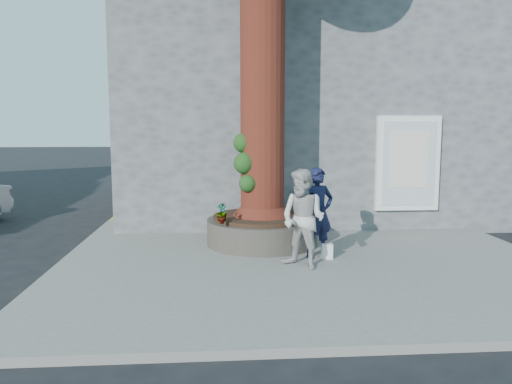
{
  "coord_description": "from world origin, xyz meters",
  "views": [
    {
      "loc": [
        -0.1,
        -8.16,
        2.52
      ],
      "look_at": [
        0.64,
        1.68,
        1.25
      ],
      "focal_mm": 35.0,
      "sensor_mm": 36.0,
      "label": 1
    }
  ],
  "objects": [
    {
      "name": "ground",
      "position": [
        0.0,
        0.0,
        0.0
      ],
      "size": [
        120.0,
        120.0,
        0.0
      ],
      "primitive_type": "plane",
      "color": "black",
      "rests_on": "ground"
    },
    {
      "name": "plant_a",
      "position": [
        -0.05,
        1.15,
        0.91
      ],
      "size": [
        0.24,
        0.2,
        0.38
      ],
      "primitive_type": "imported",
      "rotation": [
        0.0,
        0.0,
        0.4
      ],
      "color": "gray",
      "rests_on": "planter"
    },
    {
      "name": "plant_d",
      "position": [
        1.65,
        2.85,
        0.88
      ],
      "size": [
        0.39,
        0.38,
        0.33
      ],
      "primitive_type": "imported",
      "rotation": [
        0.0,
        0.0,
        5.66
      ],
      "color": "gray",
      "rests_on": "planter"
    },
    {
      "name": "plant_b",
      "position": [
        1.02,
        1.95,
        0.93
      ],
      "size": [
        0.33,
        0.33,
        0.43
      ],
      "primitive_type": "imported",
      "rotation": [
        0.0,
        0.0,
        2.25
      ],
      "color": "gray",
      "rests_on": "planter"
    },
    {
      "name": "pavement",
      "position": [
        1.5,
        1.0,
        0.06
      ],
      "size": [
        9.0,
        8.0,
        0.12
      ],
      "primitive_type": "cube",
      "color": "slate",
      "rests_on": "ground"
    },
    {
      "name": "woman",
      "position": [
        1.34,
        0.16,
        0.97
      ],
      "size": [
        1.05,
        1.04,
        1.71
      ],
      "primitive_type": "imported",
      "rotation": [
        0.0,
        0.0,
        -0.74
      ],
      "color": "#B3B0AC",
      "rests_on": "pavement"
    },
    {
      "name": "yellow_line",
      "position": [
        -3.05,
        1.0,
        0.0
      ],
      "size": [
        0.1,
        30.0,
        0.01
      ],
      "primitive_type": "cube",
      "color": "yellow",
      "rests_on": "ground"
    },
    {
      "name": "plant_c",
      "position": [
        -0.05,
        1.42,
        0.9
      ],
      "size": [
        0.28,
        0.28,
        0.36
      ],
      "primitive_type": "imported",
      "rotation": [
        0.0,
        0.0,
        3.87
      ],
      "color": "gray",
      "rests_on": "planter"
    },
    {
      "name": "shopping_bag",
      "position": [
        1.89,
        0.69,
        0.26
      ],
      "size": [
        0.2,
        0.13,
        0.28
      ],
      "primitive_type": "cube",
      "rotation": [
        0.0,
        0.0,
        -0.03
      ],
      "color": "white",
      "rests_on": "pavement"
    },
    {
      "name": "man",
      "position": [
        1.73,
        0.83,
        0.96
      ],
      "size": [
        0.72,
        0.6,
        1.68
      ],
      "primitive_type": "imported",
      "rotation": [
        0.0,
        0.0,
        0.37
      ],
      "color": "#121633",
      "rests_on": "pavement"
    },
    {
      "name": "stone_shop",
      "position": [
        2.5,
        7.2,
        3.16
      ],
      "size": [
        10.3,
        8.3,
        6.3
      ],
      "color": "#535558",
      "rests_on": "ground"
    },
    {
      "name": "planter",
      "position": [
        0.8,
        2.0,
        0.41
      ],
      "size": [
        2.3,
        2.3,
        0.6
      ],
      "color": "black",
      "rests_on": "pavement"
    }
  ]
}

